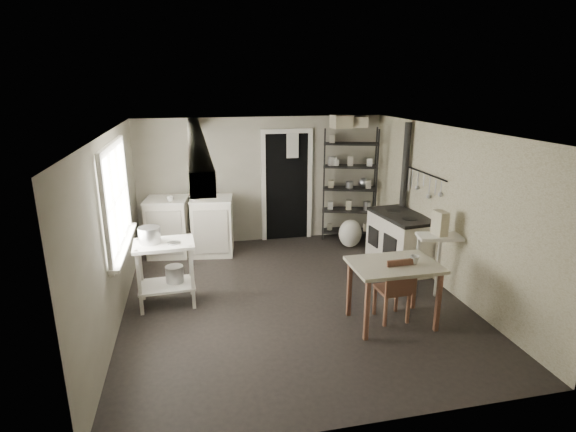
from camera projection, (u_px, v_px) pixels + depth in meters
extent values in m
plane|color=black|center=(293.00, 298.00, 6.25)|extent=(5.00, 5.00, 0.00)
plane|color=beige|center=(293.00, 131.00, 5.60)|extent=(5.00, 5.00, 0.00)
cube|color=#9C9785|center=(263.00, 180.00, 8.27)|extent=(4.50, 0.02, 2.30)
cube|color=#9C9785|center=(362.00, 307.00, 3.59)|extent=(4.50, 0.02, 2.30)
cube|color=#9C9785|center=(113.00, 230.00, 5.47)|extent=(0.02, 5.00, 2.30)
cube|color=#9C9785|center=(447.00, 209.00, 6.39)|extent=(0.02, 5.00, 2.30)
cylinder|color=#B1B1B3|center=(150.00, 238.00, 5.81)|extent=(0.28, 0.28, 0.30)
cylinder|color=#B1B1B3|center=(174.00, 246.00, 5.81)|extent=(0.20, 0.20, 0.09)
cylinder|color=#B1B1B3|center=(175.00, 275.00, 6.04)|extent=(0.31, 0.31, 0.26)
imported|color=silver|center=(195.00, 202.00, 7.54)|extent=(0.31, 0.31, 0.06)
imported|color=silver|center=(171.00, 203.00, 7.40)|extent=(0.14, 0.14, 0.09)
imported|color=silver|center=(336.00, 168.00, 8.32)|extent=(0.10, 0.10, 0.17)
cube|color=beige|center=(341.00, 133.00, 8.06)|extent=(0.36, 0.32, 0.23)
cube|color=beige|center=(359.00, 133.00, 8.21)|extent=(0.38, 0.37, 0.19)
cube|color=beige|center=(440.00, 227.00, 6.04)|extent=(0.15, 0.23, 0.33)
imported|color=silver|center=(414.00, 262.00, 5.36)|extent=(0.14, 0.14, 0.10)
ellipsoid|color=beige|center=(350.00, 234.00, 8.14)|extent=(0.53, 0.50, 0.51)
cylinder|color=silver|center=(388.00, 290.00, 6.32)|extent=(0.16, 0.16, 0.16)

